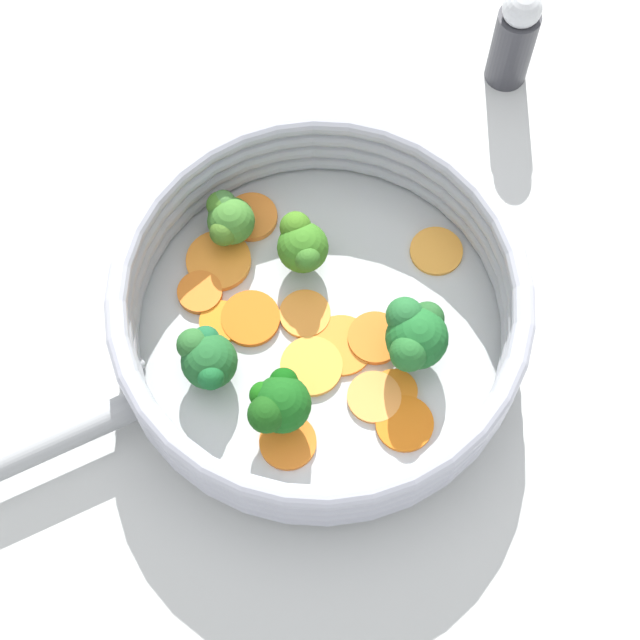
{
  "coord_description": "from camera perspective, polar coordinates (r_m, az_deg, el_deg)",
  "views": [
    {
      "loc": [
        -0.2,
        0.21,
        0.72
      ],
      "look_at": [
        0.0,
        0.0,
        0.03
      ],
      "focal_mm": 60.0,
      "sensor_mm": 36.0,
      "label": 1
    }
  ],
  "objects": [
    {
      "name": "carrot_slice_4",
      "position": [
        0.76,
        -1.05,
        0.08
      ],
      "size": [
        0.05,
        0.05,
        0.0
      ],
      "primitive_type": "cylinder",
      "rotation": [
        0.0,
        0.0,
        5.19
      ],
      "color": "orange",
      "rests_on": "skillet"
    },
    {
      "name": "broccoli_floret_1",
      "position": [
        0.72,
        5.1,
        -0.82
      ],
      "size": [
        0.05,
        0.05,
        0.05
      ],
      "color": "#6C974E",
      "rests_on": "skillet"
    },
    {
      "name": "skillet",
      "position": [
        0.77,
        0.0,
        -0.69
      ],
      "size": [
        0.27,
        0.27,
        0.02
      ],
      "primitive_type": "cylinder",
      "color": "#B2B5B7",
      "rests_on": "ground_plane"
    },
    {
      "name": "carrot_slice_5",
      "position": [
        0.73,
        4.53,
        -5.53
      ],
      "size": [
        0.05,
        0.05,
        0.0
      ],
      "primitive_type": "cylinder",
      "rotation": [
        0.0,
        0.0,
        1.31
      ],
      "color": "orange",
      "rests_on": "skillet"
    },
    {
      "name": "carrot_slice_13",
      "position": [
        0.79,
        6.22,
        3.68
      ],
      "size": [
        0.05,
        0.05,
        0.0
      ],
      "primitive_type": "cylinder",
      "rotation": [
        0.0,
        0.0,
        5.33
      ],
      "color": "#F39B36",
      "rests_on": "skillet"
    },
    {
      "name": "broccoli_floret_2",
      "position": [
        0.73,
        -6.05,
        -2.05
      ],
      "size": [
        0.05,
        0.04,
        0.04
      ],
      "color": "#8CA75F",
      "rests_on": "skillet"
    },
    {
      "name": "broccoli_floret_4",
      "position": [
        0.77,
        -4.93,
        5.39
      ],
      "size": [
        0.04,
        0.04,
        0.04
      ],
      "color": "#7BA14E",
      "rests_on": "skillet"
    },
    {
      "name": "broccoli_floret_0",
      "position": [
        0.7,
        -2.23,
        -4.49
      ],
      "size": [
        0.04,
        0.05,
        0.05
      ],
      "color": "#609746",
      "rests_on": "skillet"
    },
    {
      "name": "salt_shaker",
      "position": [
        0.86,
        10.33,
        14.6
      ],
      "size": [
        0.03,
        0.03,
        0.1
      ],
      "color": "#333338",
      "rests_on": "ground_plane"
    },
    {
      "name": "broccoli_floret_3",
      "position": [
        0.76,
        -0.97,
        4.0
      ],
      "size": [
        0.04,
        0.04,
        0.05
      ],
      "color": "olive",
      "rests_on": "skillet"
    },
    {
      "name": "skillet_rivet_left",
      "position": [
        0.75,
        -9.64,
        -2.35
      ],
      "size": [
        0.01,
        0.01,
        0.01
      ],
      "primitive_type": "sphere",
      "color": "#ADB0B8",
      "rests_on": "skillet"
    },
    {
      "name": "skillet_rim_wall",
      "position": [
        0.73,
        0.0,
        0.49
      ],
      "size": [
        0.29,
        0.29,
        0.06
      ],
      "color": "#ACAEBC",
      "rests_on": "skillet"
    },
    {
      "name": "skillet_handle",
      "position": [
        0.75,
        -16.41,
        -7.28
      ],
      "size": [
        0.09,
        0.19,
        0.02
      ],
      "primitive_type": "cylinder",
      "rotation": [
        1.57,
        0.0,
        2.77
      ],
      "color": "#999B9E",
      "rests_on": "skillet"
    },
    {
      "name": "carrot_slice_1",
      "position": [
        0.75,
        1.05,
        -1.47
      ],
      "size": [
        0.06,
        0.06,
        0.0
      ],
      "primitive_type": "cylinder",
      "rotation": [
        0.0,
        0.0,
        1.21
      ],
      "color": "orange",
      "rests_on": "skillet"
    },
    {
      "name": "carrot_slice_6",
      "position": [
        0.77,
        -6.42,
        1.47
      ],
      "size": [
        0.04,
        0.04,
        0.01
      ],
      "primitive_type": "cylinder",
      "rotation": [
        0.0,
        0.0,
        3.42
      ],
      "color": "orange",
      "rests_on": "skillet"
    },
    {
      "name": "carrot_slice_11",
      "position": [
        0.78,
        -5.43,
        3.16
      ],
      "size": [
        0.07,
        0.07,
        0.01
      ],
      "primitive_type": "cylinder",
      "rotation": [
        0.0,
        0.0,
        4.12
      ],
      "color": "orange",
      "rests_on": "skillet"
    },
    {
      "name": "carrot_slice_7",
      "position": [
        0.74,
        4.09,
        -3.7
      ],
      "size": [
        0.04,
        0.04,
        0.0
      ],
      "primitive_type": "cylinder",
      "rotation": [
        0.0,
        0.0,
        5.96
      ],
      "color": "orange",
      "rests_on": "skillet"
    },
    {
      "name": "skillet_rivet_right",
      "position": [
        0.73,
        -7.98,
        -6.12
      ],
      "size": [
        0.01,
        0.01,
        0.01
      ],
      "primitive_type": "sphere",
      "color": "#B1B3B3",
      "rests_on": "skillet"
    },
    {
      "name": "carrot_slice_0",
      "position": [
        0.73,
        -1.73,
        -6.53
      ],
      "size": [
        0.05,
        0.05,
        0.0
      ],
      "primitive_type": "cylinder",
      "rotation": [
        0.0,
        0.0,
        4.05
      ],
      "color": "orange",
      "rests_on": "skillet"
    },
    {
      "name": "carrot_slice_9",
      "position": [
        0.75,
        -0.46,
        -2.48
      ],
      "size": [
        0.05,
        0.05,
        0.0
      ],
      "primitive_type": "cylinder",
      "rotation": [
        0.0,
        0.0,
        3.07
      ],
      "color": "orange",
      "rests_on": "skillet"
    },
    {
      "name": "carrot_slice_3",
      "position": [
        0.75,
        2.96,
        -0.97
      ],
      "size": [
        0.04,
        0.04,
        0.01
      ],
      "primitive_type": "cylinder",
      "rotation": [
        0.0,
        0.0,
        4.88
      ],
      "color": "orange",
      "rests_on": "skillet"
    },
    {
      "name": "carrot_slice_8",
      "position": [
        0.74,
        2.9,
        -4.13
      ],
      "size": [
        0.05,
        0.05,
        0.0
      ],
      "primitive_type": "cylinder",
      "rotation": [
        0.0,
        0.0,
        0.68
      ],
      "color": "#F89140",
      "rests_on": "skillet"
    },
    {
      "name": "ground_plane",
      "position": [
        0.77,
        0.0,
        -0.94
      ],
      "size": [
        4.0,
        4.0,
        0.0
      ],
      "primitive_type": "plane",
      "color": "#B8BAB8"
    },
    {
      "name": "carrot_slice_10",
      "position": [
        0.76,
        -3.72,
        0.09
      ],
      "size": [
        0.06,
        0.06,
        0.0
      ],
      "primitive_type": "cylinder",
      "rotation": [
        0.0,
        0.0,
        2.51
      ],
      "color": "#DF5D0F",
      "rests_on": "skillet"
    },
    {
      "name": "carrot_slice_2",
      "position": [
        0.79,
        -3.67,
        5.51
      ],
      "size": [
        0.04,
        0.04,
        0.01
      ],
      "primitive_type": "cylinder",
      "rotation": [
        0.0,
        0.0,
        1.42
      ],
      "color": "orange",
      "rests_on": "skillet"
    },
    {
      "name": "carrot_slice_12",
      "position": [
        0.76,
        -5.28,
        -0.1
      ],
      "size": [
        0.04,
        0.04,
        0.0
      ],
      "primitive_type": "cylinder",
      "rotation": [
        0.0,
        0.0,
        2.61
      ],
      "color": "orange",
      "rests_on": "skillet"
    }
  ]
}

